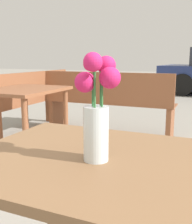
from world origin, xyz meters
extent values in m
cube|color=brown|center=(0.00, 0.00, 0.69)|extent=(0.86, 0.75, 0.03)
cylinder|color=brown|center=(-0.35, 0.31, 0.34)|extent=(0.05, 0.05, 0.67)
cylinder|color=silver|center=(0.04, -0.03, 0.79)|extent=(0.08, 0.08, 0.18)
cylinder|color=silver|center=(0.04, -0.03, 0.76)|extent=(0.07, 0.07, 0.10)
cylinder|color=#337038|center=(0.06, -0.03, 0.83)|extent=(0.01, 0.01, 0.24)
sphere|color=#D11E60|center=(0.08, -0.03, 0.98)|extent=(0.07, 0.07, 0.07)
cylinder|color=#337038|center=(0.05, -0.01, 0.85)|extent=(0.01, 0.01, 0.28)
sphere|color=#D11E60|center=(0.06, 0.01, 1.01)|extent=(0.06, 0.06, 0.06)
cylinder|color=#337038|center=(0.03, -0.02, 0.86)|extent=(0.01, 0.01, 0.29)
sphere|color=#D11E60|center=(0.01, -0.01, 1.02)|extent=(0.04, 0.04, 0.04)
cylinder|color=#337038|center=(0.03, -0.04, 0.83)|extent=(0.01, 0.01, 0.23)
sphere|color=#D11E60|center=(0.01, -0.05, 0.96)|extent=(0.07, 0.07, 0.07)
cylinder|color=#337038|center=(0.04, -0.05, 0.86)|extent=(0.01, 0.01, 0.29)
sphere|color=#D11E60|center=(0.05, -0.08, 1.02)|extent=(0.06, 0.06, 0.06)
cube|color=brown|center=(-0.89, 2.70, 0.44)|extent=(1.78, 0.38, 0.02)
cube|color=brown|center=(-0.89, 2.54, 0.65)|extent=(1.77, 0.06, 0.40)
cube|color=brown|center=(-1.72, 2.71, 0.21)|extent=(0.06, 0.32, 0.43)
cube|color=brown|center=(-0.07, 2.69, 0.21)|extent=(0.06, 0.32, 0.43)
cube|color=brown|center=(-1.95, 2.32, 0.44)|extent=(0.39, 1.56, 0.02)
cube|color=brown|center=(-1.79, 2.32, 0.65)|extent=(0.06, 1.56, 0.40)
cube|color=brown|center=(-1.94, 3.04, 0.21)|extent=(0.33, 0.07, 0.43)
cube|color=brown|center=(-1.31, 1.41, 0.72)|extent=(0.67, 0.82, 0.03)
cylinder|color=brown|center=(-1.06, 1.06, 0.35)|extent=(0.05, 0.05, 0.71)
cylinder|color=brown|center=(-1.57, 1.76, 0.35)|extent=(0.05, 0.05, 0.71)
cylinder|color=brown|center=(-1.04, 1.75, 0.35)|extent=(0.05, 0.05, 0.71)
cylinder|color=black|center=(-0.34, 7.11, 0.30)|extent=(0.61, 0.24, 0.60)
camera|label=1|loc=(0.37, -0.85, 1.04)|focal=45.00mm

